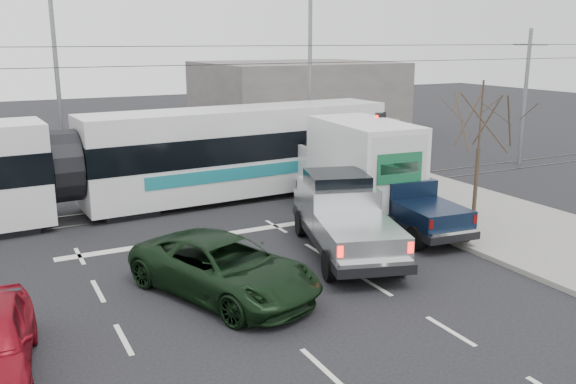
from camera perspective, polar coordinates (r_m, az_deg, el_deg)
name	(u,v)px	position (r m, az deg, el deg)	size (l,w,h in m)	color
ground	(319,297)	(15.92, 2.95, -9.79)	(120.00, 120.00, 0.00)	black
sidewalk_right	(561,243)	(21.59, 24.16, -4.34)	(6.00, 60.00, 0.15)	gray
rails	(194,205)	(24.59, -8.81, -1.25)	(60.00, 1.60, 0.03)	#33302D
building_right	(295,100)	(41.56, 0.70, 8.62)	(12.00, 10.00, 5.00)	slate
bare_tree	(481,121)	(21.40, 17.58, 6.32)	(2.40, 2.40, 5.00)	#47382B
traffic_signal	(381,138)	(23.84, 8.69, 4.99)	(0.44, 0.44, 3.60)	black
street_lamp_near	(307,68)	(30.38, 1.75, 11.56)	(2.38, 0.25, 9.00)	slate
street_lamp_far	(52,71)	(28.77, -21.21, 10.50)	(2.38, 0.25, 9.00)	slate
catenary	(190,108)	(23.87, -9.16, 7.74)	(60.00, 0.20, 7.00)	black
tram	(62,168)	(23.29, -20.42, 2.12)	(27.28, 4.22, 5.55)	silver
silver_pickup	(343,214)	(19.07, 5.14, -2.10)	(3.93, 6.68, 2.30)	black
box_truck	(355,167)	(23.18, 6.33, 2.35)	(3.08, 7.32, 3.56)	black
navy_pickup	(407,201)	(21.34, 11.08, -0.86)	(2.35, 5.14, 2.10)	black
green_car	(224,267)	(15.83, -6.00, -7.02)	(2.51, 5.44, 1.51)	black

